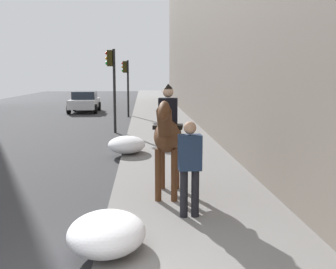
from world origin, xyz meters
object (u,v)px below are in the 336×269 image
Objects in this scene: mounted_horse_near at (168,134)px; pedestrian_greeting at (190,163)px; car_near_lane at (84,101)px; traffic_light_near_curb at (112,77)px; traffic_light_far_curb at (126,79)px.

mounted_horse_near reaches higher than pedestrian_greeting.
pedestrian_greeting reaches higher than car_near_lane.
car_near_lane is at bearing 14.71° from traffic_light_near_curb.
traffic_light_far_curb is (6.86, -0.35, -0.16)m from traffic_light_near_curb.
traffic_light_near_curb is (10.11, 1.85, 1.09)m from mounted_horse_near.
pedestrian_greeting is (-1.30, -0.31, -0.31)m from mounted_horse_near.
traffic_light_near_curb is at bearing 177.06° from traffic_light_far_curb.
car_near_lane is at bearing -159.77° from mounted_horse_near.
pedestrian_greeting is 0.42× the size of car_near_lane.
traffic_light_far_curb is at bearing 4.31° from pedestrian_greeting.
mounted_horse_near is 1.36× the size of pedestrian_greeting.
mounted_horse_near reaches higher than car_near_lane.
car_near_lane is at bearing 41.21° from traffic_light_far_curb.
mounted_horse_near is at bearing -169.63° from traffic_light_near_curb.
pedestrian_greeting is at bearing -169.28° from traffic_light_near_curb.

